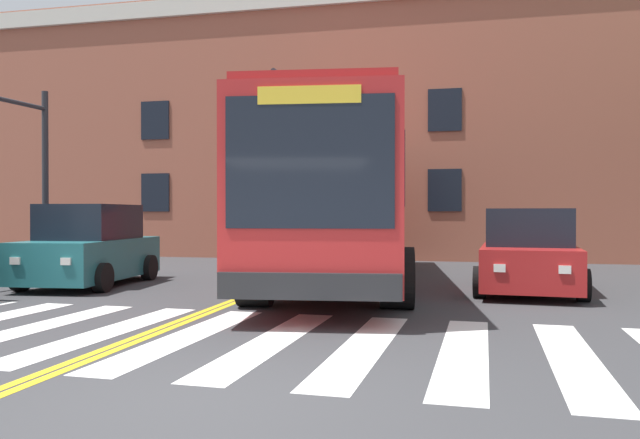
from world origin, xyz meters
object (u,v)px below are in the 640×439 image
(car_red_far_lane, at_px, (528,253))
(car_silver_behind_bus, at_px, (406,234))
(city_bus, at_px, (341,197))
(traffic_light_overhead, at_px, (298,140))
(car_teal_near_lane, at_px, (90,248))

(car_red_far_lane, xyz_separation_m, car_silver_behind_bus, (-3.41, 11.01, -0.00))
(city_bus, bearing_deg, traffic_light_overhead, -158.87)
(car_silver_behind_bus, height_order, traffic_light_overhead, traffic_light_overhead)
(car_red_far_lane, distance_m, car_silver_behind_bus, 11.53)
(car_red_far_lane, bearing_deg, city_bus, 171.14)
(car_teal_near_lane, bearing_deg, car_silver_behind_bus, 63.45)
(car_teal_near_lane, height_order, car_silver_behind_bus, car_teal_near_lane)
(city_bus, distance_m, traffic_light_overhead, 1.61)
(traffic_light_overhead, bearing_deg, city_bus, 21.13)
(car_teal_near_lane, distance_m, traffic_light_overhead, 5.23)
(traffic_light_overhead, bearing_deg, car_red_far_lane, -3.16)
(city_bus, bearing_deg, car_red_far_lane, -8.86)
(car_teal_near_lane, xyz_separation_m, car_red_far_lane, (9.38, 0.94, -0.04))
(car_teal_near_lane, relative_size, car_silver_behind_bus, 0.98)
(city_bus, xyz_separation_m, traffic_light_overhead, (-0.91, -0.35, 1.28))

